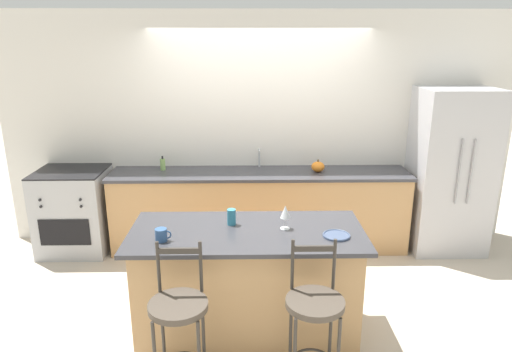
{
  "coord_description": "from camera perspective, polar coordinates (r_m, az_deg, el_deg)",
  "views": [
    {
      "loc": [
        -0.13,
        -4.65,
        2.39
      ],
      "look_at": [
        -0.06,
        -0.48,
        1.13
      ],
      "focal_mm": 32.0,
      "sensor_mm": 36.0,
      "label": 1
    }
  ],
  "objects": [
    {
      "name": "soap_bottle",
      "position": [
        5.38,
        -11.58,
        1.45
      ],
      "size": [
        0.06,
        0.06,
        0.16
      ],
      "color": "#89B260",
      "rests_on": "back_counter"
    },
    {
      "name": "refrigerator",
      "position": [
        5.65,
        23.05,
        0.57
      ],
      "size": [
        0.82,
        0.7,
        1.87
      ],
      "color": "#BCBCC1",
      "rests_on": "ground_plane"
    },
    {
      "name": "ground_plane",
      "position": [
        5.23,
        0.55,
        -10.34
      ],
      "size": [
        18.0,
        18.0,
        0.0
      ],
      "primitive_type": "plane",
      "color": "beige"
    },
    {
      "name": "pumpkin_decoration",
      "position": [
        5.25,
        7.75,
        1.17
      ],
      "size": [
        0.15,
        0.15,
        0.14
      ],
      "color": "orange",
      "rests_on": "back_counter"
    },
    {
      "name": "tumbler_cup",
      "position": [
        3.74,
        -3.09,
        -5.13
      ],
      "size": [
        0.07,
        0.07,
        0.13
      ],
      "color": "teal",
      "rests_on": "kitchen_island"
    },
    {
      "name": "kitchen_island",
      "position": [
        3.85,
        -1.11,
        -13.1
      ],
      "size": [
        1.87,
        0.84,
        0.93
      ],
      "color": "tan",
      "rests_on": "ground_plane"
    },
    {
      "name": "wall_back",
      "position": [
        5.41,
        0.4,
        5.77
      ],
      "size": [
        6.0,
        0.07,
        2.7
      ],
      "color": "silver",
      "rests_on": "ground_plane"
    },
    {
      "name": "wine_glass",
      "position": [
        3.63,
        3.68,
        -4.56
      ],
      "size": [
        0.08,
        0.08,
        0.2
      ],
      "color": "white",
      "rests_on": "kitchen_island"
    },
    {
      "name": "dinner_plate",
      "position": [
        3.6,
        10.03,
        -7.31
      ],
      "size": [
        0.21,
        0.21,
        0.02
      ],
      "color": "#425170",
      "rests_on": "kitchen_island"
    },
    {
      "name": "bar_stool_far",
      "position": [
        3.26,
        7.3,
        -16.98
      ],
      "size": [
        0.4,
        0.4,
        1.09
      ],
      "color": "#332D28",
      "rests_on": "ground_plane"
    },
    {
      "name": "coffee_mug",
      "position": [
        3.52,
        -11.74,
        -7.22
      ],
      "size": [
        0.12,
        0.09,
        0.1
      ],
      "color": "#335689",
      "rests_on": "kitchen_island"
    },
    {
      "name": "sink_faucet",
      "position": [
        5.36,
        0.43,
        2.53
      ],
      "size": [
        0.02,
        0.13,
        0.22
      ],
      "color": "#ADAFB5",
      "rests_on": "back_counter"
    },
    {
      "name": "back_counter",
      "position": [
        5.37,
        0.46,
        -4.18
      ],
      "size": [
        3.42,
        0.64,
        0.92
      ],
      "color": "tan",
      "rests_on": "ground_plane"
    },
    {
      "name": "oven_range",
      "position": [
        5.67,
        -21.72,
        -4.06
      ],
      "size": [
        0.76,
        0.69,
        0.96
      ],
      "color": "#ADAFB5",
      "rests_on": "ground_plane"
    },
    {
      "name": "bar_stool_near",
      "position": [
        3.24,
        -9.59,
        -17.23
      ],
      "size": [
        0.4,
        0.4,
        1.09
      ],
      "color": "#332D28",
      "rests_on": "ground_plane"
    }
  ]
}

